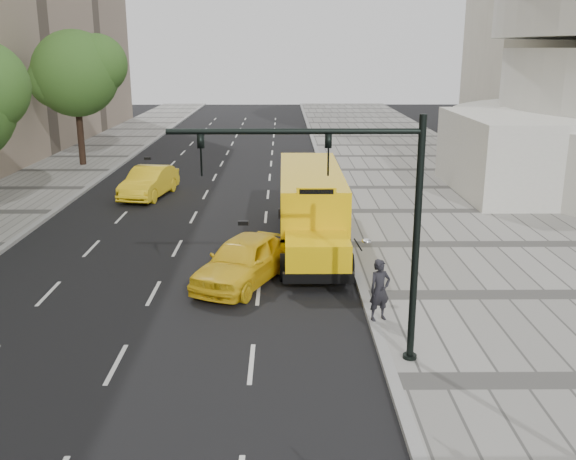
{
  "coord_description": "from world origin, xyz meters",
  "views": [
    {
      "loc": [
        3.32,
        -25.04,
        7.86
      ],
      "look_at": [
        3.5,
        -4.0,
        1.9
      ],
      "focal_mm": 40.0,
      "sensor_mm": 36.0,
      "label": 1
    }
  ],
  "objects_px": {
    "school_bus": "(311,200)",
    "pedestrian": "(380,290)",
    "traffic_signal": "(360,210)",
    "taxi_far": "(149,182)",
    "tree_c": "(77,73)",
    "taxi_near": "(244,260)"
  },
  "relations": [
    {
      "from": "taxi_near",
      "to": "taxi_far",
      "type": "height_order",
      "value": "taxi_near"
    },
    {
      "from": "taxi_far",
      "to": "pedestrian",
      "type": "relative_size",
      "value": 2.71
    },
    {
      "from": "taxi_near",
      "to": "school_bus",
      "type": "bearing_deg",
      "value": 87.94
    },
    {
      "from": "school_bus",
      "to": "taxi_far",
      "type": "height_order",
      "value": "school_bus"
    },
    {
      "from": "pedestrian",
      "to": "school_bus",
      "type": "bearing_deg",
      "value": 77.87
    },
    {
      "from": "taxi_far",
      "to": "traffic_signal",
      "type": "distance_m",
      "value": 21.76
    },
    {
      "from": "school_bus",
      "to": "traffic_signal",
      "type": "bearing_deg",
      "value": -86.41
    },
    {
      "from": "school_bus",
      "to": "taxi_far",
      "type": "distance_m",
      "value": 11.99
    },
    {
      "from": "taxi_near",
      "to": "tree_c",
      "type": "bearing_deg",
      "value": 142.56
    },
    {
      "from": "school_bus",
      "to": "taxi_near",
      "type": "xyz_separation_m",
      "value": [
        -2.52,
        -5.08,
        -0.93
      ]
    },
    {
      "from": "taxi_near",
      "to": "pedestrian",
      "type": "relative_size",
      "value": 2.66
    },
    {
      "from": "school_bus",
      "to": "pedestrian",
      "type": "bearing_deg",
      "value": -79.11
    },
    {
      "from": "taxi_far",
      "to": "pedestrian",
      "type": "xyz_separation_m",
      "value": [
        10.14,
        -16.99,
        0.25
      ]
    },
    {
      "from": "tree_c",
      "to": "taxi_far",
      "type": "relative_size",
      "value": 1.81
    },
    {
      "from": "school_bus",
      "to": "taxi_near",
      "type": "bearing_deg",
      "value": -116.41
    },
    {
      "from": "taxi_far",
      "to": "traffic_signal",
      "type": "xyz_separation_m",
      "value": [
        9.18,
        -19.45,
        3.26
      ]
    },
    {
      "from": "taxi_near",
      "to": "traffic_signal",
      "type": "bearing_deg",
      "value": -37.31
    },
    {
      "from": "tree_c",
      "to": "taxi_near",
      "type": "bearing_deg",
      "value": -61.79
    },
    {
      "from": "taxi_far",
      "to": "tree_c",
      "type": "bearing_deg",
      "value": 133.9
    },
    {
      "from": "school_bus",
      "to": "traffic_signal",
      "type": "distance_m",
      "value": 11.3
    },
    {
      "from": "taxi_far",
      "to": "taxi_near",
      "type": "bearing_deg",
      "value": -56.03
    },
    {
      "from": "pedestrian",
      "to": "traffic_signal",
      "type": "xyz_separation_m",
      "value": [
        -0.96,
        -2.46,
        3.02
      ]
    }
  ]
}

